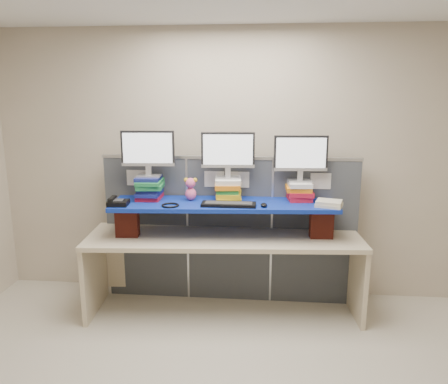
# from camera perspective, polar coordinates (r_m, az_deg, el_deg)

# --- Properties ---
(room) EXTENTS (5.00, 4.00, 2.80)m
(room) POSITION_cam_1_polar(r_m,az_deg,el_deg) (2.64, -2.44, -3.64)
(room) COLOR beige
(room) RESTS_ON ground
(cubicle_partition) EXTENTS (2.60, 0.06, 1.53)m
(cubicle_partition) POSITION_cam_1_polar(r_m,az_deg,el_deg) (4.52, 0.70, -4.87)
(cubicle_partition) COLOR #3D4147
(cubicle_partition) RESTS_ON ground
(desk) EXTENTS (2.68, 0.96, 0.80)m
(desk) POSITION_cam_1_polar(r_m,az_deg,el_deg) (4.30, 0.00, -7.69)
(desk) COLOR beige
(desk) RESTS_ON ground
(brick_pier_left) EXTENTS (0.22, 0.13, 0.29)m
(brick_pier_left) POSITION_cam_1_polar(r_m,az_deg,el_deg) (4.27, -12.52, -3.80)
(brick_pier_left) COLOR maroon
(brick_pier_left) RESTS_ON desk
(brick_pier_right) EXTENTS (0.22, 0.13, 0.29)m
(brick_pier_right) POSITION_cam_1_polar(r_m,az_deg,el_deg) (4.23, 12.60, -3.96)
(brick_pier_right) COLOR maroon
(brick_pier_right) RESTS_ON desk
(blue_board) EXTENTS (2.15, 0.68, 0.04)m
(blue_board) POSITION_cam_1_polar(r_m,az_deg,el_deg) (4.16, 0.00, -1.60)
(blue_board) COLOR navy
(blue_board) RESTS_ON brick_pier_left
(book_stack_left) EXTENTS (0.28, 0.32, 0.22)m
(book_stack_left) POSITION_cam_1_polar(r_m,az_deg,el_deg) (4.32, -9.69, 0.55)
(book_stack_left) COLOR red
(book_stack_left) RESTS_ON blue_board
(book_stack_center) EXTENTS (0.28, 0.34, 0.21)m
(book_stack_center) POSITION_cam_1_polar(r_m,az_deg,el_deg) (4.24, 0.54, 0.42)
(book_stack_center) COLOR gold
(book_stack_center) RESTS_ON blue_board
(book_stack_right) EXTENTS (0.27, 0.31, 0.18)m
(book_stack_right) POSITION_cam_1_polar(r_m,az_deg,el_deg) (4.30, 9.78, 0.19)
(book_stack_right) COLOR red
(book_stack_right) RESTS_ON blue_board
(monitor_left) EXTENTS (0.51, 0.16, 0.44)m
(monitor_left) POSITION_cam_1_polar(r_m,az_deg,el_deg) (4.26, -9.91, 5.32)
(monitor_left) COLOR #AFAFB4
(monitor_left) RESTS_ON book_stack_left
(monitor_center) EXTENTS (0.51, 0.16, 0.44)m
(monitor_center) POSITION_cam_1_polar(r_m,az_deg,el_deg) (4.18, 0.51, 5.19)
(monitor_center) COLOR #AFAFB4
(monitor_center) RESTS_ON book_stack_center
(monitor_right) EXTENTS (0.51, 0.16, 0.44)m
(monitor_right) POSITION_cam_1_polar(r_m,az_deg,el_deg) (4.23, 9.98, 4.69)
(monitor_right) COLOR #AFAFB4
(monitor_right) RESTS_ON book_stack_right
(keyboard) EXTENTS (0.50, 0.17, 0.03)m
(keyboard) POSITION_cam_1_polar(r_m,az_deg,el_deg) (4.02, 0.61, -1.61)
(keyboard) COLOR black
(keyboard) RESTS_ON blue_board
(mouse) EXTENTS (0.10, 0.12, 0.03)m
(mouse) POSITION_cam_1_polar(r_m,az_deg,el_deg) (4.01, 5.23, -1.69)
(mouse) COLOR black
(mouse) RESTS_ON blue_board
(desk_phone) EXTENTS (0.19, 0.18, 0.08)m
(desk_phone) POSITION_cam_1_polar(r_m,az_deg,el_deg) (4.15, -13.74, -1.31)
(desk_phone) COLOR black
(desk_phone) RESTS_ON blue_board
(headset) EXTENTS (0.18, 0.18, 0.02)m
(headset) POSITION_cam_1_polar(r_m,az_deg,el_deg) (4.04, -7.03, -1.73)
(headset) COLOR black
(headset) RESTS_ON blue_board
(plush_toy) EXTENTS (0.13, 0.10, 0.22)m
(plush_toy) POSITION_cam_1_polar(r_m,az_deg,el_deg) (4.21, -4.37, 0.42)
(plush_toy) COLOR #ED5A8E
(plush_toy) RESTS_ON blue_board
(binder_stack) EXTENTS (0.27, 0.24, 0.06)m
(binder_stack) POSITION_cam_1_polar(r_m,az_deg,el_deg) (4.11, 13.56, -1.47)
(binder_stack) COLOR beige
(binder_stack) RESTS_ON blue_board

